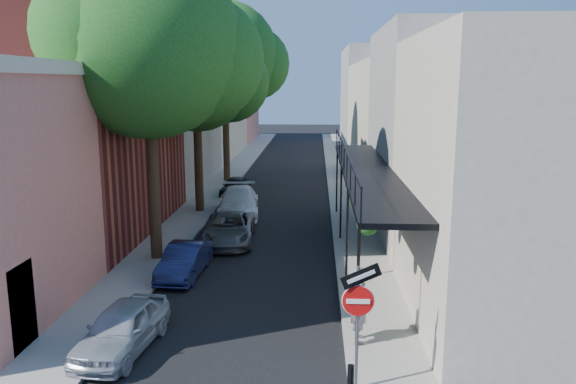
# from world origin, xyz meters

# --- Properties ---
(road_surface) EXTENTS (6.00, 64.00, 0.01)m
(road_surface) POSITION_xyz_m (0.00, 30.00, 0.01)
(road_surface) COLOR black
(road_surface) RESTS_ON ground
(sidewalk_left) EXTENTS (2.00, 64.00, 0.12)m
(sidewalk_left) POSITION_xyz_m (-4.00, 30.00, 0.06)
(sidewalk_left) COLOR gray
(sidewalk_left) RESTS_ON ground
(sidewalk_right) EXTENTS (2.00, 64.00, 0.12)m
(sidewalk_right) POSITION_xyz_m (4.00, 30.00, 0.06)
(sidewalk_right) COLOR gray
(sidewalk_right) RESTS_ON ground
(buildings_left) EXTENTS (10.10, 59.10, 12.00)m
(buildings_left) POSITION_xyz_m (-9.30, 28.76, 4.94)
(buildings_left) COLOR #DE7C72
(buildings_left) RESTS_ON ground
(buildings_right) EXTENTS (9.80, 55.00, 10.00)m
(buildings_right) POSITION_xyz_m (8.99, 29.49, 4.42)
(buildings_right) COLOR beige
(buildings_right) RESTS_ON ground
(sign_post) EXTENTS (0.89, 0.17, 2.99)m
(sign_post) POSITION_xyz_m (3.16, 0.97, 2.04)
(sign_post) COLOR #595B60
(sign_post) RESTS_ON ground
(bollard) EXTENTS (0.14, 0.14, 0.80)m
(bollard) POSITION_xyz_m (3.00, 0.50, 0.52)
(bollard) COLOR black
(bollard) RESTS_ON sidewalk_right
(oak_near) EXTENTS (7.48, 6.80, 11.42)m
(oak_near) POSITION_xyz_m (-3.37, 10.26, 7.88)
(oak_near) COLOR #342215
(oak_near) RESTS_ON ground
(oak_mid) EXTENTS (6.60, 6.00, 10.20)m
(oak_mid) POSITION_xyz_m (-3.42, 18.23, 7.06)
(oak_mid) COLOR #342215
(oak_mid) RESTS_ON ground
(oak_far) EXTENTS (7.70, 7.00, 11.90)m
(oak_far) POSITION_xyz_m (-3.35, 27.27, 8.26)
(oak_far) COLOR #342215
(oak_far) RESTS_ON ground
(parked_car_a) EXTENTS (1.85, 3.69, 1.21)m
(parked_car_a) POSITION_xyz_m (-2.60, 2.69, 0.60)
(parked_car_a) COLOR #A1A9B2
(parked_car_a) RESTS_ON ground
(parked_car_b) EXTENTS (1.38, 3.50, 1.13)m
(parked_car_b) POSITION_xyz_m (-2.32, 8.25, 0.57)
(parked_car_b) COLOR #151D44
(parked_car_b) RESTS_ON ground
(parked_car_c) EXTENTS (2.33, 4.51, 1.22)m
(parked_car_c) POSITION_xyz_m (-1.40, 12.46, 0.61)
(parked_car_c) COLOR #525559
(parked_car_c) RESTS_ON ground
(parked_car_d) EXTENTS (2.48, 5.03, 1.41)m
(parked_car_d) POSITION_xyz_m (-1.67, 17.37, 0.70)
(parked_car_d) COLOR white
(parked_car_d) RESTS_ON ground
(parked_car_e) EXTENTS (1.71, 3.40, 1.11)m
(parked_car_e) POSITION_xyz_m (-2.60, 22.59, 0.55)
(parked_car_e) COLOR black
(parked_car_e) RESTS_ON ground
(pedestrian) EXTENTS (0.51, 0.75, 1.98)m
(pedestrian) POSITION_xyz_m (3.40, 3.30, 1.11)
(pedestrian) COLOR slate
(pedestrian) RESTS_ON sidewalk_right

